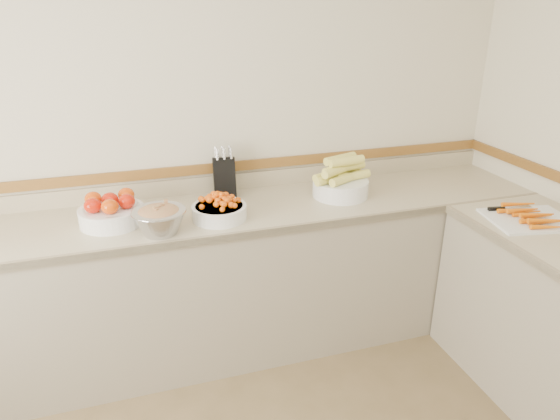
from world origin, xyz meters
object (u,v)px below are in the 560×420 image
object	(u,v)px
cherry_tomato_bowl	(219,209)
corn_bowl	(341,182)
knife_block	(224,176)
rhubarb_bowl	(159,219)
cutting_board	(530,218)
tomato_bowl	(111,211)

from	to	relation	value
cherry_tomato_bowl	corn_bowl	bearing A→B (deg)	9.12
knife_block	corn_bowl	size ratio (longest dim) A/B	0.84
rhubarb_bowl	cherry_tomato_bowl	bearing A→B (deg)	16.32
knife_block	rhubarb_bowl	xyz separation A→B (m)	(-0.42, -0.42, -0.05)
rhubarb_bowl	knife_block	bearing A→B (deg)	45.17
knife_block	cherry_tomato_bowl	bearing A→B (deg)	-106.80
cutting_board	knife_block	bearing A→B (deg)	149.87
corn_bowl	rhubarb_bowl	distance (m)	1.10
cherry_tomato_bowl	cutting_board	distance (m)	1.66
corn_bowl	rhubarb_bowl	bearing A→B (deg)	-168.71
knife_block	rhubarb_bowl	bearing A→B (deg)	-134.83
cherry_tomato_bowl	rhubarb_bowl	world-z (taller)	cherry_tomato_bowl
cutting_board	cherry_tomato_bowl	bearing A→B (deg)	161.41
tomato_bowl	corn_bowl	world-z (taller)	corn_bowl
knife_block	cutting_board	distance (m)	1.71
tomato_bowl	rhubarb_bowl	size ratio (longest dim) A/B	1.23
corn_bowl	cutting_board	distance (m)	1.04
knife_block	corn_bowl	world-z (taller)	knife_block
tomato_bowl	corn_bowl	size ratio (longest dim) A/B	0.90
knife_block	rhubarb_bowl	size ratio (longest dim) A/B	1.14
cherry_tomato_bowl	rhubarb_bowl	distance (m)	0.33
tomato_bowl	cutting_board	size ratio (longest dim) A/B	0.69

